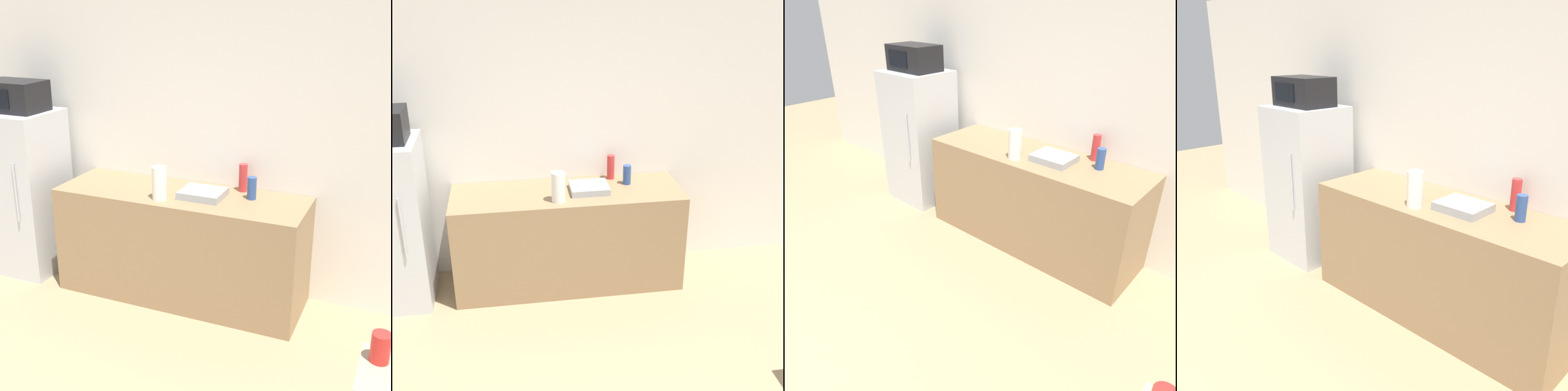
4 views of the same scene
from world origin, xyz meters
TOP-DOWN VIEW (x-y plane):
  - wall_back at (0.00, 3.42)m, footprint 8.00×0.06m
  - counter at (0.21, 3.05)m, footprint 2.09×0.68m
  - sink_basin at (0.41, 3.03)m, footprint 0.35×0.29m
  - bottle_tall at (0.66, 3.30)m, footprint 0.07×0.07m
  - bottle_short at (0.78, 3.15)m, footprint 0.07×0.07m
  - paper_towel_roll at (0.11, 2.86)m, footprint 0.12×0.12m

SIDE VIEW (x-z plane):
  - counter at x=0.21m, z-range 0.00..0.93m
  - sink_basin at x=0.41m, z-range 0.93..0.99m
  - bottle_short at x=0.78m, z-range 0.93..1.12m
  - bottle_tall at x=0.66m, z-range 0.93..1.17m
  - paper_towel_roll at x=0.11m, z-range 0.93..1.20m
  - wall_back at x=0.00m, z-range 0.00..2.60m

